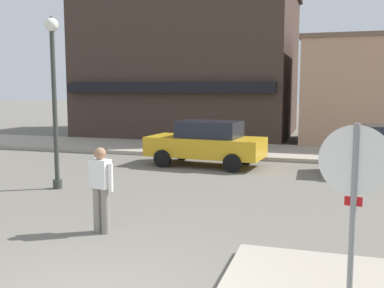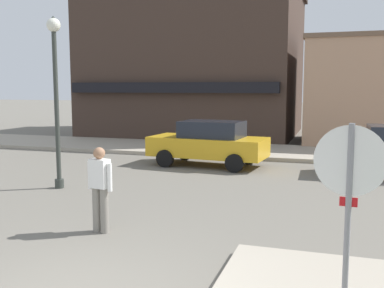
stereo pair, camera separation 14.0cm
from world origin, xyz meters
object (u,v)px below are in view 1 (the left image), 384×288
Objects in this scene: stop_sign at (354,191)px; lamp_post at (54,78)px; parked_car_nearest at (206,143)px; pedestrian_crossing_near at (101,187)px.

stop_sign is 8.85m from lamp_post.
pedestrian_crossing_near reaches higher than parked_car_nearest.
stop_sign is 0.56× the size of parked_car_nearest.
stop_sign reaches higher than parked_car_nearest.
parked_car_nearest is at bearing 90.08° from pedestrian_crossing_near.
pedestrian_crossing_near is at bearing 156.00° from stop_sign.
parked_car_nearest is at bearing 114.42° from stop_sign.
pedestrian_crossing_near is at bearing -89.92° from parked_car_nearest.
lamp_post reaches higher than parked_car_nearest.
stop_sign is 1.43× the size of pedestrian_crossing_near.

